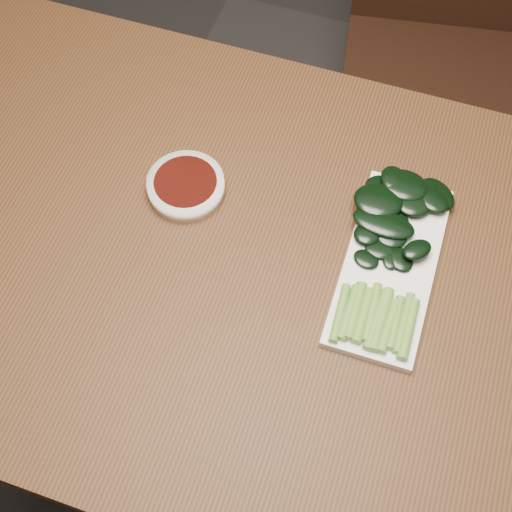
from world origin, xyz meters
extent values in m
plane|color=#2E2B2B|center=(0.00, 0.00, 0.00)|extent=(6.00, 6.00, 0.00)
cube|color=#482A14|center=(0.00, 0.00, 0.73)|extent=(1.40, 0.80, 0.04)
cylinder|color=#482A14|center=(-0.64, 0.34, 0.35)|extent=(0.05, 0.05, 0.71)
cube|color=black|center=(0.19, 0.72, 0.43)|extent=(0.53, 0.53, 0.04)
cylinder|color=black|center=(0.03, 0.49, 0.21)|extent=(0.04, 0.04, 0.41)
cylinder|color=black|center=(0.42, 0.56, 0.21)|extent=(0.04, 0.04, 0.41)
cylinder|color=black|center=(-0.04, 0.88, 0.21)|extent=(0.04, 0.04, 0.41)
cylinder|color=black|center=(0.36, 0.95, 0.21)|extent=(0.04, 0.04, 0.41)
cylinder|color=white|center=(-0.15, 0.08, 0.76)|extent=(0.12, 0.12, 0.03)
cylinder|color=#360A04|center=(-0.15, 0.08, 0.78)|extent=(0.10, 0.10, 0.00)
cube|color=white|center=(0.18, 0.05, 0.76)|extent=(0.13, 0.30, 0.01)
cylinder|color=#69A037|center=(0.13, -0.05, 0.77)|extent=(0.02, 0.09, 0.01)
cylinder|color=#69A037|center=(0.14, -0.04, 0.77)|extent=(0.01, 0.08, 0.01)
cylinder|color=#69A037|center=(0.15, -0.04, 0.77)|extent=(0.02, 0.09, 0.02)
cylinder|color=#69A037|center=(0.16, -0.04, 0.77)|extent=(0.02, 0.08, 0.02)
cylinder|color=#69A037|center=(0.17, -0.03, 0.77)|extent=(0.02, 0.09, 0.01)
cylinder|color=#69A037|center=(0.18, -0.04, 0.77)|extent=(0.02, 0.09, 0.01)
cylinder|color=#69A037|center=(0.18, -0.04, 0.77)|extent=(0.02, 0.10, 0.02)
cylinder|color=#69A037|center=(0.20, -0.05, 0.77)|extent=(0.02, 0.08, 0.01)
cylinder|color=#69A037|center=(0.20, -0.04, 0.77)|extent=(0.02, 0.08, 0.01)
cylinder|color=#69A037|center=(0.22, -0.04, 0.77)|extent=(0.01, 0.09, 0.01)
cylinder|color=#69A037|center=(0.22, -0.04, 0.77)|extent=(0.02, 0.09, 0.02)
ellipsoid|color=black|center=(0.16, 0.18, 0.77)|extent=(0.06, 0.06, 0.01)
ellipsoid|color=black|center=(0.22, 0.19, 0.77)|extent=(0.08, 0.07, 0.01)
ellipsoid|color=black|center=(0.13, 0.08, 0.77)|extent=(0.05, 0.05, 0.01)
ellipsoid|color=black|center=(0.21, 0.17, 0.78)|extent=(0.07, 0.07, 0.01)
ellipsoid|color=black|center=(0.13, 0.18, 0.77)|extent=(0.05, 0.05, 0.01)
ellipsoid|color=black|center=(0.16, 0.16, 0.77)|extent=(0.07, 0.07, 0.01)
ellipsoid|color=black|center=(0.17, 0.18, 0.78)|extent=(0.08, 0.06, 0.01)
ellipsoid|color=black|center=(0.15, 0.11, 0.78)|extent=(0.10, 0.05, 0.01)
ellipsoid|color=black|center=(0.18, 0.16, 0.78)|extent=(0.06, 0.06, 0.01)
ellipsoid|color=black|center=(0.15, 0.19, 0.78)|extent=(0.05, 0.06, 0.01)
ellipsoid|color=black|center=(0.13, 0.14, 0.78)|extent=(0.08, 0.07, 0.01)
ellipsoid|color=black|center=(0.17, 0.12, 0.77)|extent=(0.05, 0.06, 0.01)
ellipsoid|color=black|center=(0.16, 0.10, 0.77)|extent=(0.06, 0.06, 0.01)
ellipsoid|color=black|center=(0.21, 0.08, 0.78)|extent=(0.05, 0.05, 0.01)
ellipsoid|color=black|center=(0.16, 0.07, 0.77)|extent=(0.05, 0.04, 0.01)
ellipsoid|color=black|center=(0.18, 0.06, 0.77)|extent=(0.03, 0.04, 0.01)
ellipsoid|color=black|center=(0.14, 0.05, 0.77)|extent=(0.04, 0.04, 0.01)
ellipsoid|color=black|center=(0.19, 0.06, 0.77)|extent=(0.05, 0.05, 0.01)
camera|label=1|loc=(0.15, -0.48, 1.67)|focal=50.00mm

